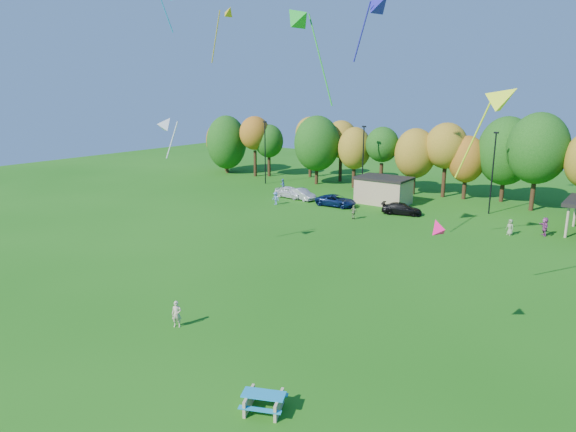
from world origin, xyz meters
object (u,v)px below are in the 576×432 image
Objects in this scene: picnic_table at (264,401)px; car_b at (302,194)px; car_a at (290,192)px; kite_flyer at (177,314)px; car_c at (336,201)px; car_d at (402,209)px.

car_b is (-23.67, 37.06, 0.21)m from picnic_table.
kite_flyer is at bearing -148.35° from car_a.
car_a reaches higher than car_c.
picnic_table is at bearing -139.63° from car_a.
kite_flyer reaches higher than car_b.
kite_flyer is at bearing 136.56° from picnic_table.
kite_flyer is 36.74m from car_b.
car_a is 7.39m from car_c.
car_b is (-14.49, 33.76, -0.11)m from kite_flyer.
picnic_table is 9.76m from kite_flyer.
car_a is at bearing 105.87° from car_b.
car_c is at bearing 80.69° from car_d.
kite_flyer reaches higher than picnic_table.
picnic_table is at bearing -179.57° from car_d.
car_a is 15.37m from car_d.
kite_flyer is 0.36× the size of car_d.
kite_flyer is 0.33× the size of car_c.
picnic_table is at bearing -156.20° from car_c.
car_c is 1.10× the size of car_d.
car_c reaches higher than picnic_table.
kite_flyer is 0.37× the size of car_a.
car_d is (8.02, 0.79, -0.04)m from car_c.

